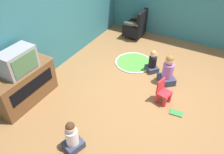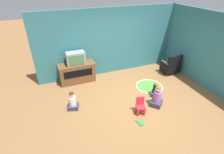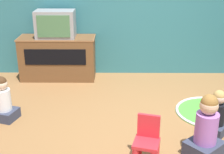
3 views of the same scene
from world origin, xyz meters
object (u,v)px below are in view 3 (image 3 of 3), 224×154
yellow_kid_chair (147,144)px  child_watching_center (3,101)px  tv_cabinet (58,57)px  child_watching_right (217,115)px  child_watching_left (206,130)px  television (55,24)px

yellow_kid_chair → child_watching_center: (-1.80, 0.92, 0.05)m
tv_cabinet → child_watching_right: tv_cabinet is taller
yellow_kid_chair → child_watching_left: 0.66m
yellow_kid_chair → child_watching_right: 1.07m
television → child_watching_center: 1.72m
yellow_kid_chair → television: bearing=133.9°
child_watching_left → tv_cabinet: bearing=89.7°
television → child_watching_left: size_ratio=0.90×
child_watching_left → child_watching_right: size_ratio=1.26×
television → child_watching_right: television is taller
child_watching_left → child_watching_center: (-2.44, 0.79, -0.05)m
tv_cabinet → child_watching_left: tv_cabinet is taller
tv_cabinet → television: television is taller
child_watching_center → child_watching_right: child_watching_center is taller
yellow_kid_chair → child_watching_center: 2.02m
child_watching_right → tv_cabinet: bearing=89.6°
yellow_kid_chair → child_watching_center: bearing=168.0°
child_watching_center → child_watching_right: bearing=10.2°
yellow_kid_chair → child_watching_center: size_ratio=0.84×
television → yellow_kid_chair: (1.33, -2.41, -0.77)m
child_watching_center → child_watching_right: 2.72m
child_watching_right → television: bearing=90.1°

